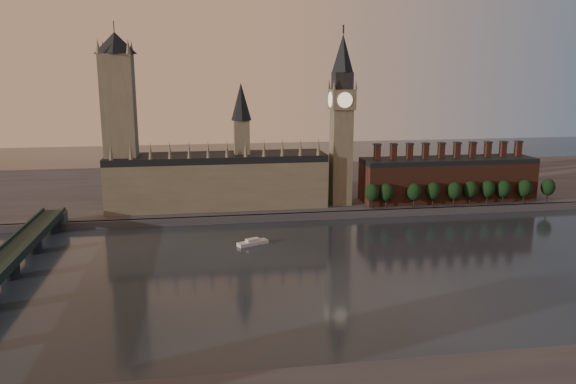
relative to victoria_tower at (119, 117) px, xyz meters
The scene contains 17 objects.
ground 176.40m from the victoria_tower, 43.78° to the right, with size 900.00×900.00×0.00m, color black.
north_bank 147.08m from the victoria_tower, 27.72° to the left, with size 900.00×182.00×4.00m.
palace_of_westminster 67.03m from the victoria_tower, ahead, with size 130.00×30.30×74.00m.
victoria_tower is the anchor object (origin of this frame).
big_ben 130.12m from the victoria_tower, ahead, with size 15.00×15.00×107.00m.
chimney_block 204.27m from the victoria_tower, ahead, with size 110.00×25.00×37.00m.
embankment_tree_0 154.27m from the victoria_tower, ahead, with size 8.60×8.60×14.88m.
embankment_tree_1 162.64m from the victoria_tower, ahead, with size 8.60×8.60×14.88m.
embankment_tree_2 179.02m from the victoria_tower, ahead, with size 8.60×8.60×14.88m.
embankment_tree_3 190.92m from the victoria_tower, ahead, with size 8.60×8.60×14.88m.
embankment_tree_4 203.76m from the victoria_tower, ahead, with size 8.60×8.60×14.88m.
embankment_tree_5 214.40m from the victoria_tower, ahead, with size 8.60×8.60×14.88m.
embankment_tree_6 225.45m from the victoria_tower, ahead, with size 8.60×8.60×14.88m.
embankment_tree_7 235.21m from the victoria_tower, ahead, with size 8.60×8.60×14.88m.
embankment_tree_8 248.77m from the victoria_tower, ahead, with size 8.60×8.60×14.88m.
embankment_tree_9 264.74m from the victoria_tower, ahead, with size 8.60×8.60×14.88m.
river_boat 113.23m from the victoria_tower, 44.45° to the right, with size 16.30×10.56×3.17m.
Camera 1 is at (-75.20, -219.92, 84.46)m, focal length 35.00 mm.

